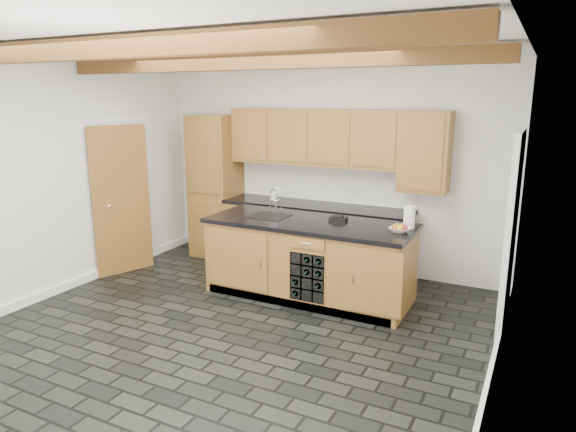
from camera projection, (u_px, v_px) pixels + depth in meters
name	position (u px, v px, depth m)	size (l,w,h in m)	color
ground	(229.00, 333.00, 5.26)	(5.00, 5.00, 0.00)	black
room_shell	(247.00, 178.00, 5.41)	(5.01, 5.00, 5.00)	white
back_cabinetry	(294.00, 198.00, 7.14)	(3.65, 0.62, 2.20)	olive
island	(309.00, 259.00, 6.13)	(2.48, 0.96, 0.93)	olive
faucet	(270.00, 213.00, 6.31)	(0.45, 0.40, 0.34)	black
kitchen_scale	(338.00, 218.00, 6.06)	(0.21, 0.14, 0.06)	black
fruit_bowl	(400.00, 230.00, 5.54)	(0.22, 0.22, 0.06)	beige
fruit_cluster	(400.00, 227.00, 5.53)	(0.16, 0.17, 0.07)	#BD1936
paper_towel	(409.00, 217.00, 5.71)	(0.13, 0.13, 0.24)	white
mug	(274.00, 196.00, 7.30)	(0.11, 0.11, 0.10)	white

